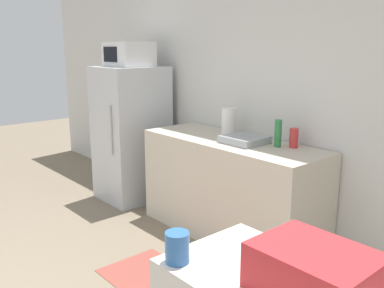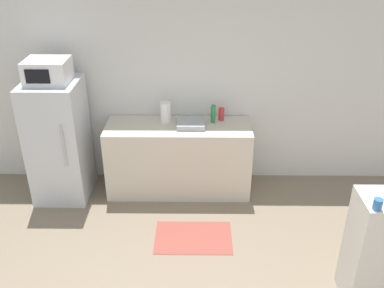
# 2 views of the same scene
# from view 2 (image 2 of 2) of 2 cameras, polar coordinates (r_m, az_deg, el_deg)

# --- Properties ---
(wall_back) EXTENTS (8.00, 0.06, 2.60)m
(wall_back) POSITION_cam_2_polar(r_m,az_deg,el_deg) (5.26, -0.80, 8.18)
(wall_back) COLOR silver
(wall_back) RESTS_ON ground_plane
(refrigerator) EXTENTS (0.62, 0.70, 1.46)m
(refrigerator) POSITION_cam_2_polar(r_m,az_deg,el_deg) (5.32, -17.33, 0.43)
(refrigerator) COLOR silver
(refrigerator) RESTS_ON ground_plane
(microwave) EXTENTS (0.47, 0.40, 0.26)m
(microwave) POSITION_cam_2_polar(r_m,az_deg,el_deg) (5.00, -18.71, 9.23)
(microwave) COLOR white
(microwave) RESTS_ON refrigerator
(counter) EXTENTS (1.74, 0.62, 0.88)m
(counter) POSITION_cam_2_polar(r_m,az_deg,el_deg) (5.30, -1.78, -1.89)
(counter) COLOR beige
(counter) RESTS_ON ground_plane
(sink_basin) EXTENTS (0.33, 0.32, 0.06)m
(sink_basin) POSITION_cam_2_polar(r_m,az_deg,el_deg) (5.08, -0.14, 2.76)
(sink_basin) COLOR #9EA3A8
(sink_basin) RESTS_ON counter
(bottle_tall) EXTENTS (0.06, 0.06, 0.22)m
(bottle_tall) POSITION_cam_2_polar(r_m,az_deg,el_deg) (5.14, 2.83, 4.04)
(bottle_tall) COLOR #2D7F42
(bottle_tall) RESTS_ON counter
(bottle_short) EXTENTS (0.07, 0.07, 0.16)m
(bottle_short) POSITION_cam_2_polar(r_m,az_deg,el_deg) (5.23, 3.93, 4.02)
(bottle_short) COLOR red
(bottle_short) RESTS_ON counter
(jar) EXTENTS (0.07, 0.07, 0.09)m
(jar) POSITION_cam_2_polar(r_m,az_deg,el_deg) (3.60, 23.53, -7.37)
(jar) COLOR #336BB2
(jar) RESTS_ON shelf_cabinet
(paper_towel_roll) EXTENTS (0.13, 0.13, 0.25)m
(paper_towel_roll) POSITION_cam_2_polar(r_m,az_deg,el_deg) (5.16, -3.53, 4.28)
(paper_towel_roll) COLOR white
(paper_towel_roll) RESTS_ON counter
(kitchen_rug) EXTENTS (0.83, 0.55, 0.01)m
(kitchen_rug) POSITION_cam_2_polar(r_m,az_deg,el_deg) (4.74, 0.18, -12.34)
(kitchen_rug) COLOR #99473D
(kitchen_rug) RESTS_ON ground_plane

